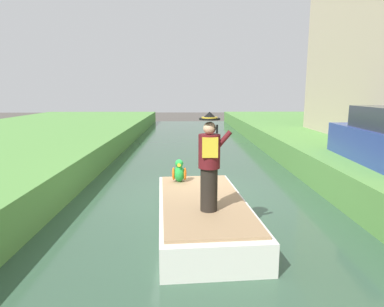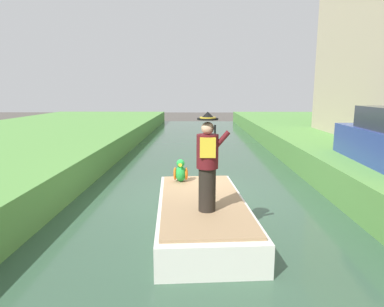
{
  "view_description": "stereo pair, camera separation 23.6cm",
  "coord_description": "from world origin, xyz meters",
  "views": [
    {
      "loc": [
        -0.33,
        -8.6,
        2.9
      ],
      "look_at": [
        -0.22,
        -1.61,
        1.61
      ],
      "focal_mm": 31.09,
      "sensor_mm": 36.0,
      "label": 1
    },
    {
      "loc": [
        -0.1,
        -8.6,
        2.9
      ],
      "look_at": [
        -0.22,
        -1.61,
        1.61
      ],
      "focal_mm": 31.09,
      "sensor_mm": 36.0,
      "label": 2
    }
  ],
  "objects": [
    {
      "name": "parrot_plush",
      "position": [
        -0.52,
        -0.59,
        0.95
      ],
      "size": [
        0.36,
        0.35,
        0.57
      ],
      "color": "green",
      "rests_on": "boat"
    },
    {
      "name": "canal_water",
      "position": [
        0.0,
        0.0,
        0.05
      ],
      "size": [
        6.72,
        48.0,
        0.1
      ],
      "primitive_type": "cube",
      "color": "#33513D",
      "rests_on": "ground"
    },
    {
      "name": "person_pirate",
      "position": [
        0.09,
        -2.64,
        1.64
      ],
      "size": [
        0.61,
        0.42,
        1.85
      ],
      "rotation": [
        0.0,
        0.0,
        0.01
      ],
      "color": "black",
      "rests_on": "boat"
    },
    {
      "name": "ground_plane",
      "position": [
        0.0,
        0.0,
        0.0
      ],
      "size": [
        80.0,
        80.0,
        0.0
      ],
      "primitive_type": "plane",
      "color": "#4C4742"
    },
    {
      "name": "boat",
      "position": [
        0.0,
        -1.96,
        0.4
      ],
      "size": [
        2.12,
        4.33,
        0.61
      ],
      "color": "silver",
      "rests_on": "canal_water"
    }
  ]
}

